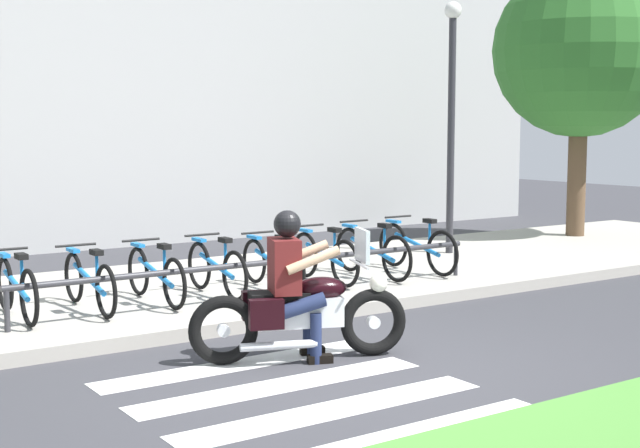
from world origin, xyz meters
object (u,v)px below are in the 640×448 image
object	(u,v)px
bicycle_0	(16,288)
bicycle_3	(216,268)
bicycle_1	(89,281)
bicycle_7	(417,247)
bicycle_5	(324,257)
street_lamp	(452,106)
bicycle_6	(372,252)
tree_near_rack	(581,51)
bicycle_4	(272,263)
bike_rack	(267,264)
motorcycle	(301,312)
rider	(293,274)
bicycle_2	(155,275)

from	to	relation	value
bicycle_0	bicycle_3	bearing A→B (deg)	0.00
bicycle_0	bicycle_1	world-z (taller)	bicycle_0
bicycle_7	bicycle_5	bearing A→B (deg)	-180.00
bicycle_1	street_lamp	bearing A→B (deg)	10.15
bicycle_6	bicycle_7	xyz separation A→B (m)	(0.81, -0.00, 0.01)
street_lamp	tree_near_rack	size ratio (longest dim) A/B	0.80
bicycle_4	bicycle_6	bearing A→B (deg)	-0.02
bike_rack	bicycle_3	bearing A→B (deg)	126.15
bicycle_5	bicycle_6	world-z (taller)	bicycle_6
motorcycle	bicycle_1	distance (m)	2.91
tree_near_rack	bicycle_5	bearing A→B (deg)	-167.22
bicycle_3	bicycle_7	xyz separation A→B (m)	(3.24, -0.00, 0.02)
bicycle_7	bicycle_4	bearing A→B (deg)	179.98
bicycle_3	bicycle_6	xyz separation A→B (m)	(2.43, 0.00, 0.01)
rider	bicycle_0	world-z (taller)	rider
rider	street_lamp	xyz separation A→B (m)	(5.51, 3.83, 1.74)
bicycle_6	bike_rack	distance (m)	2.10
bicycle_3	street_lamp	bearing A→B (deg)	13.38
rider	tree_near_rack	bearing A→B (deg)	24.83
bicycle_5	street_lamp	size ratio (longest dim) A/B	0.37
bicycle_1	bicycle_4	world-z (taller)	bicycle_1
bicycle_7	tree_near_rack	xyz separation A→B (m)	(5.34, 1.58, 3.15)
rider	bike_rack	bearing A→B (deg)	65.37
motorcycle	street_lamp	xyz separation A→B (m)	(5.44, 3.86, 2.11)
bicycle_3	bike_rack	xyz separation A→B (m)	(0.40, -0.55, 0.09)
bike_rack	bicycle_5	bearing A→B (deg)	24.51
bicycle_4	street_lamp	bearing A→B (deg)	15.86
bicycle_7	tree_near_rack	bearing A→B (deg)	16.47
bicycle_7	tree_near_rack	world-z (taller)	tree_near_rack
bicycle_2	bike_rack	world-z (taller)	bicycle_2
motorcycle	bicycle_6	bearing A→B (deg)	42.58
bicycle_2	bicycle_3	bearing A→B (deg)	-0.05
bicycle_0	tree_near_rack	size ratio (longest dim) A/B	0.30
bicycle_6	street_lamp	world-z (taller)	street_lamp
tree_near_rack	rider	bearing A→B (deg)	-155.17
bicycle_0	bicycle_2	size ratio (longest dim) A/B	0.95
bicycle_5	motorcycle	bearing A→B (deg)	-128.16
street_lamp	tree_near_rack	distance (m)	3.80
bicycle_2	street_lamp	xyz separation A→B (m)	(5.76, 1.18, 2.09)
bike_rack	street_lamp	size ratio (longest dim) A/B	1.47
bicycle_2	bicycle_3	distance (m)	0.81
bicycle_0	bicycle_2	world-z (taller)	bicycle_0
motorcycle	rider	distance (m)	0.38
bicycle_3	street_lamp	world-z (taller)	street_lamp
bicycle_5	bicycle_7	xyz separation A→B (m)	(1.62, 0.00, 0.01)
bicycle_3	bicycle_5	bearing A→B (deg)	-0.01
bicycle_1	tree_near_rack	world-z (taller)	tree_near_rack
street_lamp	bicycle_4	bearing A→B (deg)	-164.14
bicycle_5	bicycle_7	world-z (taller)	bicycle_7
rider	bicycle_7	xyz separation A→B (m)	(3.79, 2.65, -0.33)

